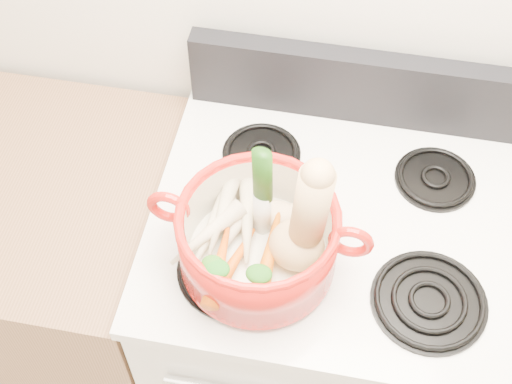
% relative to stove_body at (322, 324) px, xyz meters
% --- Properties ---
extents(stove_body, '(0.76, 0.65, 0.92)m').
position_rel_stove_body_xyz_m(stove_body, '(0.00, 0.00, 0.00)').
color(stove_body, white).
rests_on(stove_body, floor).
extents(cooktop, '(0.78, 0.67, 0.03)m').
position_rel_stove_body_xyz_m(cooktop, '(0.00, 0.00, 0.47)').
color(cooktop, silver).
rests_on(cooktop, stove_body).
extents(control_backsplash, '(0.76, 0.05, 0.18)m').
position_rel_stove_body_xyz_m(control_backsplash, '(0.00, 0.30, 0.58)').
color(control_backsplash, black).
rests_on(control_backsplash, cooktop).
extents(burner_front_left, '(0.22, 0.22, 0.02)m').
position_rel_stove_body_xyz_m(burner_front_left, '(-0.19, -0.16, 0.50)').
color(burner_front_left, black).
rests_on(burner_front_left, cooktop).
extents(burner_front_right, '(0.22, 0.22, 0.02)m').
position_rel_stove_body_xyz_m(burner_front_right, '(0.19, -0.16, 0.50)').
color(burner_front_right, black).
rests_on(burner_front_right, cooktop).
extents(burner_back_left, '(0.17, 0.17, 0.02)m').
position_rel_stove_body_xyz_m(burner_back_left, '(-0.19, 0.14, 0.50)').
color(burner_back_left, black).
rests_on(burner_back_left, cooktop).
extents(burner_back_right, '(0.17, 0.17, 0.02)m').
position_rel_stove_body_xyz_m(burner_back_right, '(0.19, 0.14, 0.50)').
color(burner_back_right, black).
rests_on(burner_back_right, cooktop).
extents(dutch_oven, '(0.31, 0.31, 0.15)m').
position_rel_stove_body_xyz_m(dutch_oven, '(-0.15, -0.14, 0.58)').
color(dutch_oven, '#B6160F').
rests_on(dutch_oven, burner_front_left).
extents(pot_handle_left, '(0.08, 0.02, 0.08)m').
position_rel_stove_body_xyz_m(pot_handle_left, '(-0.32, -0.13, 0.63)').
color(pot_handle_left, '#B6160F').
rests_on(pot_handle_left, dutch_oven).
extents(pot_handle_right, '(0.08, 0.02, 0.08)m').
position_rel_stove_body_xyz_m(pot_handle_right, '(0.02, -0.14, 0.63)').
color(pot_handle_right, '#B6160F').
rests_on(pot_handle_right, dutch_oven).
extents(squash, '(0.14, 0.13, 0.27)m').
position_rel_stove_body_xyz_m(squash, '(-0.07, -0.14, 0.67)').
color(squash, tan).
rests_on(squash, dutch_oven).
extents(leek, '(0.05, 0.06, 0.25)m').
position_rel_stove_body_xyz_m(leek, '(-0.15, -0.08, 0.66)').
color(leek, beige).
rests_on(leek, dutch_oven).
extents(ginger, '(0.08, 0.06, 0.04)m').
position_rel_stove_body_xyz_m(ginger, '(-0.12, -0.06, 0.56)').
color(ginger, tan).
rests_on(ginger, dutch_oven).
extents(parsnip_0, '(0.11, 0.23, 0.06)m').
position_rel_stove_body_xyz_m(parsnip_0, '(-0.19, -0.09, 0.56)').
color(parsnip_0, beige).
rests_on(parsnip_0, dutch_oven).
extents(parsnip_1, '(0.07, 0.18, 0.05)m').
position_rel_stove_body_xyz_m(parsnip_1, '(-0.24, -0.13, 0.56)').
color(parsnip_1, beige).
rests_on(parsnip_1, dutch_oven).
extents(parsnip_2, '(0.07, 0.19, 0.06)m').
position_rel_stove_body_xyz_m(parsnip_2, '(-0.18, -0.09, 0.57)').
color(parsnip_2, beige).
rests_on(parsnip_2, dutch_oven).
extents(parsnip_3, '(0.14, 0.16, 0.05)m').
position_rel_stove_body_xyz_m(parsnip_3, '(-0.24, -0.14, 0.58)').
color(parsnip_3, beige).
rests_on(parsnip_3, dutch_oven).
extents(parsnip_4, '(0.05, 0.20, 0.05)m').
position_rel_stove_body_xyz_m(parsnip_4, '(-0.22, -0.09, 0.59)').
color(parsnip_4, beige).
rests_on(parsnip_4, dutch_oven).
extents(carrot_0, '(0.07, 0.15, 0.04)m').
position_rel_stove_body_xyz_m(carrot_0, '(-0.18, -0.18, 0.55)').
color(carrot_0, '#C9490A').
rests_on(carrot_0, dutch_oven).
extents(carrot_1, '(0.04, 0.17, 0.05)m').
position_rel_stove_body_xyz_m(carrot_1, '(-0.21, -0.20, 0.56)').
color(carrot_1, '#D54A0A').
rests_on(carrot_1, dutch_oven).
extents(carrot_2, '(0.04, 0.19, 0.05)m').
position_rel_stove_body_xyz_m(carrot_2, '(-0.12, -0.16, 0.57)').
color(carrot_2, '#CF640A').
rests_on(carrot_2, dutch_oven).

